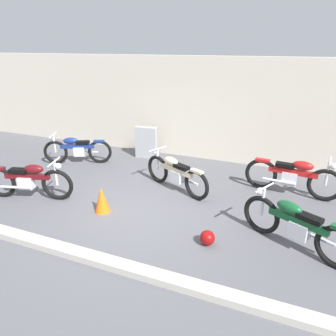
{
  "coord_description": "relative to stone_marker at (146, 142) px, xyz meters",
  "views": [
    {
      "loc": [
        2.76,
        -5.11,
        3.29
      ],
      "look_at": [
        0.18,
        1.22,
        0.55
      ],
      "focal_mm": 33.24,
      "sensor_mm": 36.0,
      "label": 1
    }
  ],
  "objects": [
    {
      "name": "motorcycle_green",
      "position": [
        4.37,
        -3.21,
        -0.03
      ],
      "size": [
        1.91,
        1.06,
        0.93
      ],
      "rotation": [
        0.0,
        0.0,
        2.69
      ],
      "color": "black",
      "rests_on": "ground_plane"
    },
    {
      "name": "curb_strip",
      "position": [
        1.31,
        -4.82,
        -0.42
      ],
      "size": [
        18.0,
        0.24,
        0.12
      ],
      "primitive_type": "cube",
      "color": "#B7B2A8",
      "rests_on": "ground_plane"
    },
    {
      "name": "motorcycle_maroon",
      "position": [
        -1.23,
        -3.48,
        -0.03
      ],
      "size": [
        2.02,
        0.81,
        0.93
      ],
      "rotation": [
        0.0,
        0.0,
        0.29
      ],
      "color": "black",
      "rests_on": "ground_plane"
    },
    {
      "name": "motorcycle_red",
      "position": [
        4.25,
        -1.03,
        -0.02
      ],
      "size": [
        2.16,
        0.6,
        0.97
      ],
      "rotation": [
        0.0,
        0.0,
        -0.09
      ],
      "color": "black",
      "rests_on": "ground_plane"
    },
    {
      "name": "building_wall",
      "position": [
        1.31,
        0.72,
        1.01
      ],
      "size": [
        18.0,
        0.3,
        2.98
      ],
      "primitive_type": "cube",
      "color": "beige",
      "rests_on": "ground_plane"
    },
    {
      "name": "ground_plane",
      "position": [
        1.31,
        -3.07,
        -0.48
      ],
      "size": [
        40.0,
        40.0,
        0.0
      ],
      "primitive_type": "plane",
      "color": "#56565B"
    },
    {
      "name": "traffic_cone",
      "position": [
        0.61,
        -3.38,
        -0.21
      ],
      "size": [
        0.32,
        0.32,
        0.55
      ],
      "primitive_type": "cone",
      "color": "orange",
      "rests_on": "ground_plane"
    },
    {
      "name": "stone_marker",
      "position": [
        0.0,
        0.0,
        0.0
      ],
      "size": [
        0.67,
        0.27,
        0.96
      ],
      "primitive_type": "cube",
      "rotation": [
        0.0,
        0.0,
        0.11
      ],
      "color": "#9E9EA3",
      "rests_on": "ground_plane"
    },
    {
      "name": "helmet",
      "position": [
        2.97,
        -3.68,
        -0.35
      ],
      "size": [
        0.27,
        0.27,
        0.27
      ],
      "primitive_type": "sphere",
      "color": "maroon",
      "rests_on": "ground_plane"
    },
    {
      "name": "motorcycle_blue",
      "position": [
        -1.65,
        -1.21,
        -0.05
      ],
      "size": [
        1.83,
        0.97,
        0.89
      ],
      "rotation": [
        0.0,
        0.0,
        3.57
      ],
      "color": "black",
      "rests_on": "ground_plane"
    },
    {
      "name": "motorcycle_cream",
      "position": [
        1.66,
        -1.83,
        -0.05
      ],
      "size": [
        1.87,
        0.99,
        0.9
      ],
      "rotation": [
        0.0,
        0.0,
        2.71
      ],
      "color": "black",
      "rests_on": "ground_plane"
    }
  ]
}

